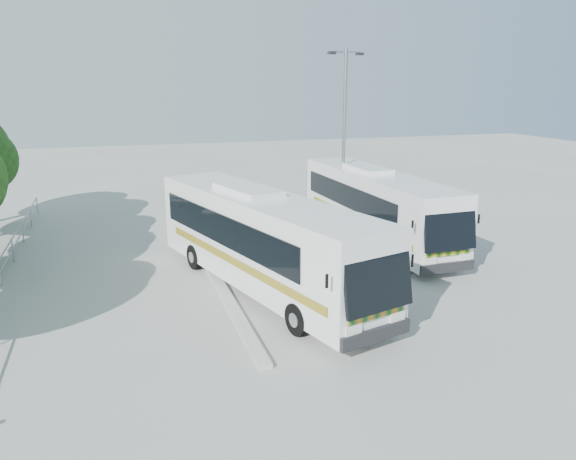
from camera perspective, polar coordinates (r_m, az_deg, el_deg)
name	(u,v)px	position (r m, az deg, el deg)	size (l,w,h in m)	color
ground	(283,284)	(21.01, -0.50, -5.55)	(100.00, 100.00, 0.00)	#A8A8A3
kerb_divider	(213,272)	(22.33, -7.68, -4.23)	(0.40, 16.00, 0.15)	#B2B2AD
railing	(4,259)	(24.16, -26.91, -2.62)	(0.06, 22.00, 1.00)	gray
coach_main	(263,239)	(20.05, -2.57, -0.94)	(5.75, 12.50, 3.41)	silver
coach_adjacent	(376,205)	(26.43, 8.95, 2.56)	(2.82, 11.75, 3.24)	silver
lamppost	(344,131)	(28.75, 5.72, 10.00)	(2.13, 0.86, 8.92)	#93969B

